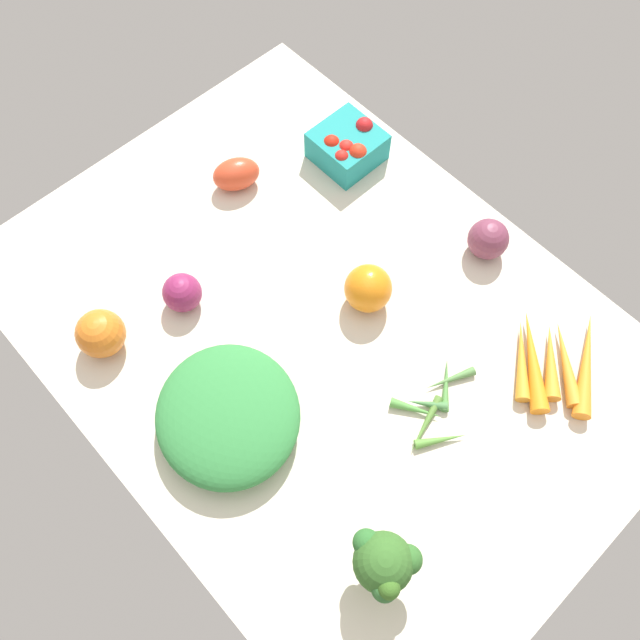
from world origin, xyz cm
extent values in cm
cube|color=beige|center=(0.00, 0.00, 1.00)|extent=(104.00, 76.00, 2.00)
cube|color=teal|center=(21.79, -27.03, 4.94)|extent=(10.95, 10.95, 5.89)
sphere|color=red|center=(20.30, -25.21, 7.25)|extent=(2.83, 2.83, 2.83)
sphere|color=red|center=(21.40, -30.73, 7.68)|extent=(3.15, 3.15, 3.15)
sphere|color=red|center=(22.79, -24.02, 7.19)|extent=(3.08, 3.08, 3.08)
sphere|color=red|center=(19.23, -23.06, 7.44)|extent=(2.55, 2.55, 2.55)
sphere|color=red|center=(17.99, -25.80, 7.49)|extent=(3.23, 3.23, 3.23)
cylinder|color=#98C979|center=(-32.37, 19.39, 4.66)|extent=(3.42, 3.42, 5.31)
sphere|color=#326125|center=(-32.37, 19.39, 10.22)|extent=(7.75, 7.75, 7.75)
sphere|color=#345A22|center=(-29.27, 19.55, 9.75)|extent=(2.92, 2.92, 2.92)
sphere|color=#2C5F2B|center=(-34.61, 21.52, 10.81)|extent=(3.33, 3.33, 3.33)
sphere|color=#35611F|center=(-34.89, 21.18, 11.80)|extent=(2.85, 2.85, 2.85)
sphere|color=#2E6127|center=(-34.20, 16.89, 10.22)|extent=(3.82, 3.82, 3.82)
sphere|color=#2B642B|center=(-29.27, 19.34, 10.82)|extent=(3.55, 3.55, 3.55)
sphere|color=#862452|center=(18.14, 13.14, 5.16)|extent=(6.32, 6.32, 6.32)
cone|color=#528243|center=(-20.59, -8.05, 2.72)|extent=(4.46, 8.15, 1.44)
cone|color=#427840|center=(-20.89, -2.57, 2.78)|extent=(5.73, 4.96, 1.55)
cone|color=#548F37|center=(-26.04, -0.32, 2.75)|extent=(5.43, 7.42, 1.49)
cone|color=#517E33|center=(-22.93, -0.26, 2.70)|extent=(4.23, 9.77, 1.40)
cone|color=#4D8F3C|center=(-20.31, -0.71, 2.78)|extent=(7.57, 5.23, 1.55)
cone|color=#48813B|center=(-20.64, -7.13, 2.64)|extent=(6.57, 7.54, 1.29)
sphere|color=brown|center=(-8.59, -30.11, 5.41)|extent=(6.83, 6.83, 6.83)
ellipsoid|color=#31813D|center=(-2.63, 20.79, 5.46)|extent=(29.61, 29.05, 6.92)
ellipsoid|color=#D34427|center=(30.67, -8.46, 4.82)|extent=(8.56, 9.94, 5.65)
cone|color=orange|center=(-33.27, -25.05, 3.41)|extent=(11.76, 16.35, 2.83)
cone|color=orange|center=(-31.04, -23.02, 3.24)|extent=(12.18, 11.10, 2.47)
cone|color=orange|center=(-29.30, -21.44, 3.32)|extent=(10.05, 11.18, 2.64)
cone|color=orange|center=(-27.23, -19.55, 3.48)|extent=(14.22, 13.74, 2.95)
cone|color=orange|center=(-26.03, -18.46, 3.16)|extent=(10.44, 11.59, 2.33)
ellipsoid|color=orange|center=(-1.85, -8.71, 6.03)|extent=(10.42, 10.42, 8.05)
sphere|color=orange|center=(20.64, 26.82, 5.81)|extent=(7.62, 7.62, 7.62)
camera|label=1|loc=(-33.81, 31.55, 97.82)|focal=37.20mm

